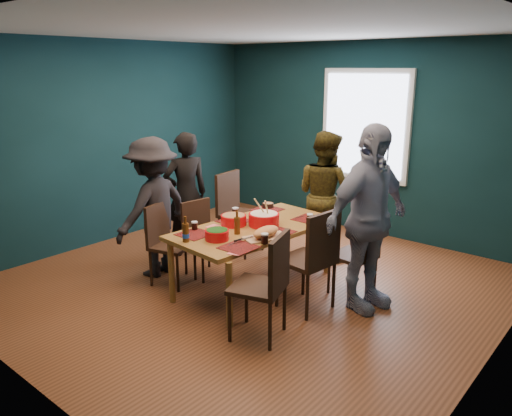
{
  "coord_description": "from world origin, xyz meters",
  "views": [
    {
      "loc": [
        3.36,
        -3.92,
        2.35
      ],
      "look_at": [
        0.11,
        -0.06,
        0.91
      ],
      "focal_mm": 35.0,
      "sensor_mm": 36.0,
      "label": 1
    }
  ],
  "objects_px": {
    "person_right": "(368,219)",
    "bowl_dumpling": "(264,219)",
    "dining_table": "(255,232)",
    "person_far_left": "(186,194)",
    "bowl_herbs": "(217,234)",
    "chair_right_mid": "(314,253)",
    "chair_right_near": "(268,279)",
    "chair_left_far": "(235,206)",
    "cutting_board": "(266,233)",
    "chair_left_mid": "(201,232)",
    "person_near_left": "(153,207)",
    "chair_left_near": "(165,237)",
    "chair_right_far": "(360,250)",
    "person_back": "(324,195)",
    "bowl_salad": "(234,220)"
  },
  "relations": [
    {
      "from": "chair_right_far",
      "to": "chair_right_near",
      "type": "relative_size",
      "value": 0.91
    },
    {
      "from": "chair_left_near",
      "to": "chair_right_mid",
      "type": "relative_size",
      "value": 0.87
    },
    {
      "from": "chair_left_mid",
      "to": "bowl_salad",
      "type": "relative_size",
      "value": 3.12
    },
    {
      "from": "chair_left_mid",
      "to": "chair_right_near",
      "type": "relative_size",
      "value": 0.88
    },
    {
      "from": "chair_right_mid",
      "to": "person_right",
      "type": "xyz_separation_m",
      "value": [
        0.34,
        0.41,
        0.32
      ]
    },
    {
      "from": "chair_right_mid",
      "to": "chair_right_far",
      "type": "bearing_deg",
      "value": 78.19
    },
    {
      "from": "chair_left_mid",
      "to": "chair_right_far",
      "type": "distance_m",
      "value": 1.82
    },
    {
      "from": "dining_table",
      "to": "person_back",
      "type": "distance_m",
      "value": 1.32
    },
    {
      "from": "chair_left_mid",
      "to": "person_right",
      "type": "height_order",
      "value": "person_right"
    },
    {
      "from": "chair_right_far",
      "to": "bowl_dumpling",
      "type": "height_order",
      "value": "bowl_dumpling"
    },
    {
      "from": "chair_right_near",
      "to": "person_near_left",
      "type": "relative_size",
      "value": 0.61
    },
    {
      "from": "chair_left_far",
      "to": "bowl_dumpling",
      "type": "relative_size",
      "value": 3.12
    },
    {
      "from": "chair_left_mid",
      "to": "chair_right_mid",
      "type": "height_order",
      "value": "chair_right_mid"
    },
    {
      "from": "person_far_left",
      "to": "bowl_herbs",
      "type": "relative_size",
      "value": 6.56
    },
    {
      "from": "chair_right_near",
      "to": "chair_right_far",
      "type": "bearing_deg",
      "value": 62.79
    },
    {
      "from": "bowl_salad",
      "to": "cutting_board",
      "type": "height_order",
      "value": "cutting_board"
    },
    {
      "from": "person_right",
      "to": "person_near_left",
      "type": "bearing_deg",
      "value": 121.88
    },
    {
      "from": "chair_left_far",
      "to": "chair_left_mid",
      "type": "height_order",
      "value": "chair_left_far"
    },
    {
      "from": "chair_left_far",
      "to": "cutting_board",
      "type": "relative_size",
      "value": 1.83
    },
    {
      "from": "cutting_board",
      "to": "chair_right_mid",
      "type": "bearing_deg",
      "value": 41.73
    },
    {
      "from": "chair_left_near",
      "to": "cutting_board",
      "type": "xyz_separation_m",
      "value": [
        1.17,
        0.32,
        0.22
      ]
    },
    {
      "from": "person_right",
      "to": "bowl_dumpling",
      "type": "relative_size",
      "value": 5.56
    },
    {
      "from": "person_back",
      "to": "bowl_salad",
      "type": "xyz_separation_m",
      "value": [
        -0.25,
        -1.41,
        -0.04
      ]
    },
    {
      "from": "chair_left_mid",
      "to": "chair_right_near",
      "type": "height_order",
      "value": "chair_right_near"
    },
    {
      "from": "dining_table",
      "to": "chair_right_mid",
      "type": "distance_m",
      "value": 0.81
    },
    {
      "from": "dining_table",
      "to": "chair_left_far",
      "type": "bearing_deg",
      "value": 148.26
    },
    {
      "from": "dining_table",
      "to": "person_right",
      "type": "distance_m",
      "value": 1.23
    },
    {
      "from": "chair_left_near",
      "to": "chair_right_mid",
      "type": "height_order",
      "value": "chair_right_mid"
    },
    {
      "from": "chair_left_mid",
      "to": "chair_right_far",
      "type": "height_order",
      "value": "chair_right_far"
    },
    {
      "from": "chair_left_mid",
      "to": "bowl_dumpling",
      "type": "xyz_separation_m",
      "value": [
        0.77,
        0.2,
        0.26
      ]
    },
    {
      "from": "chair_left_mid",
      "to": "bowl_dumpling",
      "type": "bearing_deg",
      "value": 22.57
    },
    {
      "from": "bowl_salad",
      "to": "cutting_board",
      "type": "xyz_separation_m",
      "value": [
        0.54,
        -0.12,
        -0.01
      ]
    },
    {
      "from": "person_right",
      "to": "cutting_board",
      "type": "xyz_separation_m",
      "value": [
        -0.82,
        -0.57,
        -0.18
      ]
    },
    {
      "from": "chair_left_far",
      "to": "bowl_salad",
      "type": "distance_m",
      "value": 1.09
    },
    {
      "from": "dining_table",
      "to": "chair_right_near",
      "type": "height_order",
      "value": "chair_right_near"
    },
    {
      "from": "person_right",
      "to": "bowl_dumpling",
      "type": "height_order",
      "value": "person_right"
    },
    {
      "from": "bowl_dumpling",
      "to": "cutting_board",
      "type": "distance_m",
      "value": 0.42
    },
    {
      "from": "chair_right_mid",
      "to": "person_far_left",
      "type": "distance_m",
      "value": 2.16
    },
    {
      "from": "chair_left_near",
      "to": "bowl_herbs",
      "type": "distance_m",
      "value": 0.85
    },
    {
      "from": "chair_right_near",
      "to": "person_back",
      "type": "xyz_separation_m",
      "value": [
        -0.75,
        2.07,
        0.23
      ]
    },
    {
      "from": "dining_table",
      "to": "chair_right_far",
      "type": "bearing_deg",
      "value": 32.39
    },
    {
      "from": "chair_left_mid",
      "to": "chair_right_near",
      "type": "bearing_deg",
      "value": -15.54
    },
    {
      "from": "chair_right_mid",
      "to": "bowl_herbs",
      "type": "distance_m",
      "value": 0.97
    },
    {
      "from": "bowl_herbs",
      "to": "chair_left_mid",
      "type": "bearing_deg",
      "value": 147.41
    },
    {
      "from": "chair_left_far",
      "to": "cutting_board",
      "type": "height_order",
      "value": "chair_left_far"
    },
    {
      "from": "chair_left_near",
      "to": "bowl_herbs",
      "type": "bearing_deg",
      "value": -16.43
    },
    {
      "from": "person_right",
      "to": "chair_left_far",
      "type": "bearing_deg",
      "value": 92.67
    },
    {
      "from": "person_right",
      "to": "bowl_salad",
      "type": "bearing_deg",
      "value": 120.78
    },
    {
      "from": "chair_right_mid",
      "to": "chair_right_near",
      "type": "distance_m",
      "value": 0.7
    },
    {
      "from": "chair_left_far",
      "to": "bowl_dumpling",
      "type": "distance_m",
      "value": 1.16
    }
  ]
}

